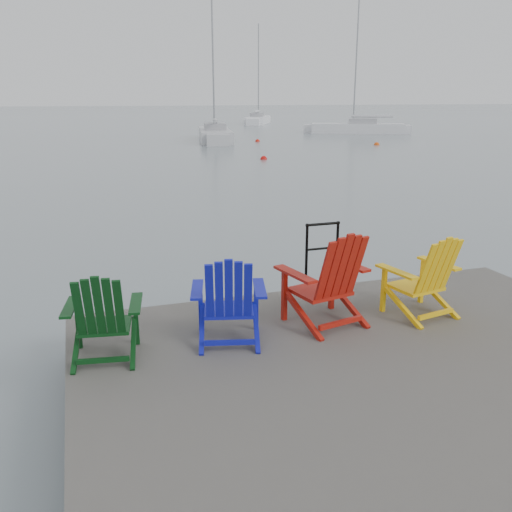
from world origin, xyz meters
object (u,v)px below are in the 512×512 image
object	(u,v)px
chair_yellow	(425,275)
buoy_c	(377,145)
buoy_d	(257,141)
sailboat_mid	(258,120)
handrail	(322,249)
chair_blue	(229,299)
buoy_a	(264,159)
chair_red	(328,278)
chair_green	(102,315)
sailboat_far	(358,129)
sailboat_near	(215,136)

from	to	relation	value
chair_yellow	buoy_c	distance (m)	30.25
chair_yellow	buoy_d	xyz separation A→B (m)	(8.57, 31.37, -0.99)
sailboat_mid	handrail	bearing A→B (deg)	-81.72
chair_blue	buoy_a	world-z (taller)	chair_blue
chair_yellow	buoy_c	bearing A→B (deg)	50.16
handrail	buoy_c	xyz separation A→B (m)	(15.69, 25.01, -1.04)
handrail	chair_red	distance (m)	1.21
chair_green	buoy_a	size ratio (longest dim) A/B	2.66
sailboat_far	buoy_c	world-z (taller)	sailboat_far
sailboat_near	buoy_a	bearing A→B (deg)	-81.52
chair_green	buoy_d	world-z (taller)	chair_green
chair_red	chair_yellow	bearing A→B (deg)	-18.04
sailboat_near	buoy_c	distance (m)	11.25
handrail	chair_yellow	world-z (taller)	chair_yellow
sailboat_near	buoy_a	world-z (taller)	sailboat_near
chair_red	chair_yellow	distance (m)	1.17
sailboat_mid	chair_yellow	bearing A→B (deg)	-80.69
buoy_c	chair_yellow	bearing A→B (deg)	-119.71
chair_red	sailboat_near	bearing A→B (deg)	65.74
chair_red	sailboat_near	world-z (taller)	sailboat_near
chair_blue	chair_red	bearing A→B (deg)	19.67
sailboat_mid	buoy_c	size ratio (longest dim) A/B	31.12
buoy_c	sailboat_far	bearing A→B (deg)	67.07
sailboat_mid	sailboat_far	bearing A→B (deg)	-56.47
chair_blue	chair_red	world-z (taller)	chair_red
chair_blue	buoy_c	world-z (taller)	chair_blue
chair_blue	sailboat_near	distance (m)	33.92
chair_green	sailboat_far	world-z (taller)	sailboat_far
chair_blue	sailboat_mid	bearing A→B (deg)	85.86
buoy_a	buoy_d	xyz separation A→B (m)	(3.32, 10.77, 0.00)
chair_blue	buoy_c	xyz separation A→B (m)	(17.31, 26.24, -0.98)
chair_green	chair_blue	bearing A→B (deg)	9.03
chair_yellow	buoy_d	world-z (taller)	chair_yellow
handrail	sailboat_near	world-z (taller)	sailboat_near
handrail	chair_yellow	xyz separation A→B (m)	(0.71, -1.25, -0.05)
chair_green	buoy_d	xyz separation A→B (m)	(12.15, 31.33, -0.96)
chair_green	sailboat_near	xyz separation A→B (m)	(9.50, 32.88, -0.61)
buoy_c	buoy_d	size ratio (longest dim) A/B	1.10
sailboat_near	chair_red	bearing A→B (deg)	-90.63
sailboat_far	chair_blue	bearing A→B (deg)	175.89
chair_red	buoy_a	size ratio (longest dim) A/B	3.16
handrail	sailboat_near	xyz separation A→B (m)	(6.63, 31.68, -0.69)
chair_yellow	buoy_d	size ratio (longest dim) A/B	3.01
buoy_c	chair_red	bearing A→B (deg)	-121.70
sailboat_mid	sailboat_far	xyz separation A→B (m)	(2.50, -19.31, 0.00)
buoy_a	chair_red	bearing A→B (deg)	-107.41
chair_blue	buoy_a	xyz separation A→B (m)	(7.59, 20.57, -0.98)
chair_green	chair_red	bearing A→B (deg)	11.66
sailboat_far	chair_red	bearing A→B (deg)	177.17
handrail	buoy_d	bearing A→B (deg)	72.87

